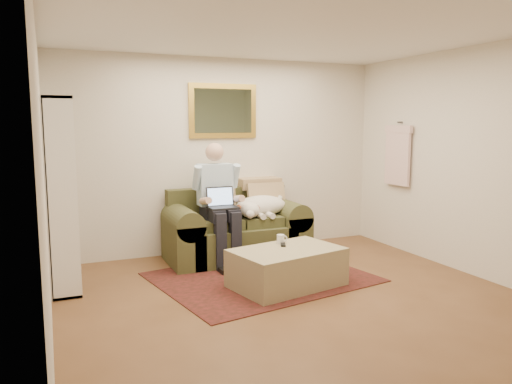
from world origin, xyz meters
TOP-DOWN VIEW (x-y plane):
  - room_shell at (0.00, 0.35)m, footprint 4.51×5.00m
  - rug at (-0.04, 1.11)m, footprint 2.54×2.18m
  - sofa at (-0.01, 2.02)m, footprint 1.78×0.90m
  - seated_man at (-0.28, 1.85)m, footprint 0.59×0.84m
  - laptop at (-0.28, 1.79)m, footprint 0.35×0.27m
  - sleeping_dog at (0.31, 1.93)m, footprint 0.73×0.46m
  - ottoman at (0.09, 0.73)m, footprint 1.27×0.95m
  - coffee_mug at (0.13, 0.97)m, footprint 0.08×0.08m
  - tv_remote at (0.11, 0.88)m, footprint 0.10×0.16m
  - bookshelf at (-2.10, 1.60)m, footprint 0.28×0.80m
  - wall_mirror at (-0.01, 2.47)m, footprint 0.94×0.04m
  - hanging_shirt at (2.19, 1.60)m, footprint 0.06×0.52m

SIDE VIEW (x-z plane):
  - rug at x=-0.04m, z-range 0.00..0.01m
  - ottoman at x=0.09m, z-range 0.00..0.41m
  - sofa at x=-0.01m, z-range -0.23..0.84m
  - tv_remote at x=0.11m, z-range 0.41..0.43m
  - coffee_mug at x=0.13m, z-range 0.41..0.51m
  - sleeping_dog at x=0.31m, z-range 0.54..0.82m
  - seated_man at x=-0.28m, z-range 0.00..1.50m
  - laptop at x=-0.28m, z-range 0.66..0.91m
  - bookshelf at x=-2.10m, z-range 0.00..2.00m
  - room_shell at x=0.00m, z-range 0.00..2.61m
  - hanging_shirt at x=2.19m, z-range 0.90..1.80m
  - wall_mirror at x=-0.01m, z-range 1.54..2.26m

